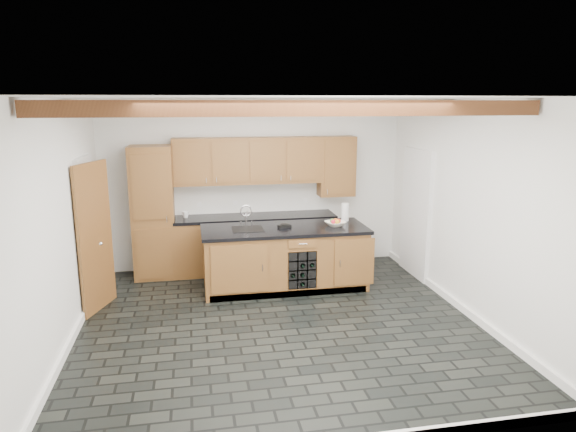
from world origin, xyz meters
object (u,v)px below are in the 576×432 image
kitchen_scale (284,226)px  island (285,258)px  paper_towel (345,212)px  fruit_bowl (335,224)px

kitchen_scale → island: bearing=-79.4°
island → paper_towel: (1.01, 0.29, 0.60)m
island → kitchen_scale: size_ratio=11.96×
island → fruit_bowl: (0.76, -0.03, 0.50)m
kitchen_scale → paper_towel: 1.06m
island → kitchen_scale: kitchen_scale is taller
island → paper_towel: paper_towel is taller
kitchen_scale → paper_towel: size_ratio=0.74×
kitchen_scale → fruit_bowl: fruit_bowl is taller
island → paper_towel: 1.21m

